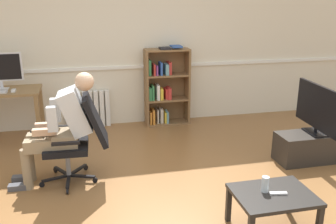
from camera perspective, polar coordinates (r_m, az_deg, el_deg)
ground_plane at (r=3.81m, az=0.69°, el=-14.09°), size 18.00×18.00×0.00m
back_wall at (r=5.89m, az=-5.47°, el=11.12°), size 12.00×0.13×2.70m
computer_mouse at (r=5.40m, az=-22.63°, el=3.07°), size 0.06×0.10×0.03m
bookshelf at (r=5.89m, az=-0.56°, el=3.72°), size 0.70×0.29×1.26m
radiator at (r=5.94m, az=-12.20°, el=0.42°), size 0.68×0.08×0.58m
office_chair at (r=4.17m, az=-13.41°, el=-3.64°), size 0.78×0.61×0.98m
person_seated at (r=4.14m, az=-16.07°, el=-2.11°), size 0.97×0.40×1.23m
tv_stand at (r=5.01m, az=21.44°, el=-4.98°), size 0.94×0.37×0.36m
tv_screen at (r=4.86m, az=22.11°, el=0.47°), size 0.22×0.94×0.60m
coffee_table at (r=3.40m, az=15.85°, el=-12.66°), size 0.68×0.53×0.37m
drinking_glass at (r=3.35m, az=14.71°, el=-10.68°), size 0.06×0.06×0.14m
spare_remote at (r=3.37m, az=16.58°, el=-11.88°), size 0.15×0.06×0.02m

